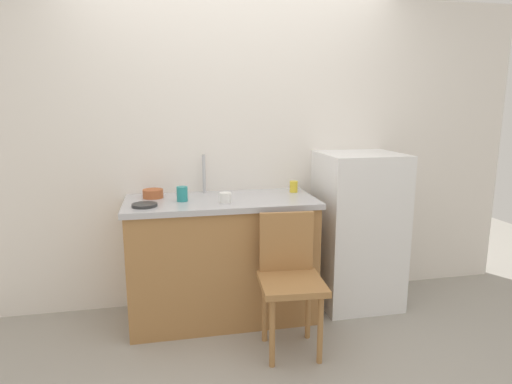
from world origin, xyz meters
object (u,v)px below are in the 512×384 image
Objects in this scene: terracotta_bowl at (153,194)px; hotplate at (145,205)px; refrigerator at (358,230)px; cup_teal at (182,194)px; cup_white at (225,198)px; chair at (290,276)px; cup_yellow at (294,187)px.

terracotta_bowl is 0.28m from hotplate.
refrigerator is 8.29× the size of terracotta_bowl.
cup_teal is at bearing 24.35° from hotplate.
cup_teal is (-0.29, 0.12, 0.02)m from cup_white.
hotplate is at bearing -100.21° from terracotta_bowl.
chair is 0.95m from cup_teal.
cup_white is 0.31m from cup_teal.
cup_white is at bearing -0.30° from hotplate.
cup_teal reaches higher than cup_yellow.
refrigerator is 0.90m from chair.
chair is 10.72× the size of cup_white.
chair is at bearing -37.69° from cup_teal.
chair is at bearing -23.16° from hotplate.
terracotta_bowl is at bearing 146.51° from chair.
terracotta_bowl is (-1.57, 0.12, 0.33)m from refrigerator.
cup_teal is (-0.86, -0.15, 0.01)m from cup_yellow.
hotplate is at bearing -174.56° from refrigerator.
terracotta_bowl is 1.41× the size of cup_teal.
cup_white is at bearing -22.15° from cup_teal.
cup_teal is (0.21, -0.16, 0.02)m from terracotta_bowl.
hotplate is 2.05× the size of cup_white.
terracotta_bowl is 0.57m from cup_white.
terracotta_bowl is (-0.86, 0.66, 0.44)m from chair.
cup_teal is at bearing 146.48° from chair.
cup_yellow reaches higher than terracotta_bowl.
cup_teal is (-0.65, 0.50, 0.47)m from chair.
refrigerator is 1.37× the size of chair.
hotplate is 0.55m from cup_white.
chair is 1.17m from terracotta_bowl.
hotplate is (-0.91, 0.39, 0.42)m from chair.
refrigerator is 1.66m from hotplate.
hotplate is 1.63× the size of cup_teal.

